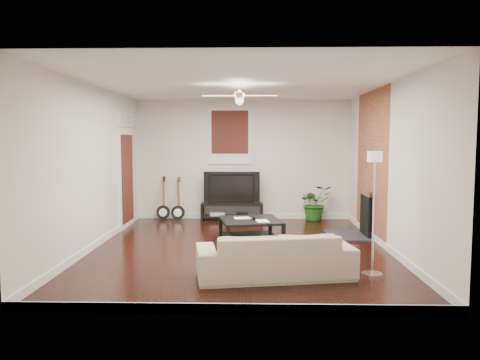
# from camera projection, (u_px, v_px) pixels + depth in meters

# --- Properties ---
(room) EXTENTS (5.01, 6.01, 2.81)m
(room) POSITION_uv_depth(u_px,v_px,m) (239.00, 167.00, 7.75)
(room) COLOR black
(room) RESTS_ON ground
(brick_accent) EXTENTS (0.02, 2.20, 2.80)m
(brick_accent) POSITION_uv_depth(u_px,v_px,m) (371.00, 164.00, 8.68)
(brick_accent) COLOR brown
(brick_accent) RESTS_ON floor
(fireplace) EXTENTS (0.80, 1.10, 0.92)m
(fireplace) POSITION_uv_depth(u_px,v_px,m) (355.00, 213.00, 8.77)
(fireplace) COLOR black
(fireplace) RESTS_ON floor
(window_back) EXTENTS (1.00, 0.06, 1.30)m
(window_back) POSITION_uv_depth(u_px,v_px,m) (230.00, 136.00, 10.66)
(window_back) COLOR #34150E
(window_back) RESTS_ON wall_back
(door_left) EXTENTS (0.08, 1.00, 2.50)m
(door_left) POSITION_uv_depth(u_px,v_px,m) (126.00, 169.00, 9.71)
(door_left) COLOR white
(door_left) RESTS_ON wall_left
(tv_stand) EXTENTS (1.44, 0.38, 0.40)m
(tv_stand) POSITION_uv_depth(u_px,v_px,m) (232.00, 212.00, 10.63)
(tv_stand) COLOR black
(tv_stand) RESTS_ON floor
(tv) EXTENTS (1.29, 0.17, 0.74)m
(tv) POSITION_uv_depth(u_px,v_px,m) (232.00, 187.00, 10.60)
(tv) COLOR black
(tv) RESTS_ON tv_stand
(coffee_table) EXTENTS (1.21, 1.21, 0.43)m
(coffee_table) POSITION_uv_depth(u_px,v_px,m) (251.00, 231.00, 8.29)
(coffee_table) COLOR black
(coffee_table) RESTS_ON floor
(sofa) EXTENTS (2.22, 1.16, 0.62)m
(sofa) POSITION_uv_depth(u_px,v_px,m) (275.00, 255.00, 6.21)
(sofa) COLOR tan
(sofa) RESTS_ON floor
(floor_lamp) EXTENTS (0.33, 0.33, 1.72)m
(floor_lamp) POSITION_uv_depth(u_px,v_px,m) (373.00, 214.00, 6.23)
(floor_lamp) COLOR white
(floor_lamp) RESTS_ON floor
(potted_plant) EXTENTS (0.88, 0.81, 0.82)m
(potted_plant) POSITION_uv_depth(u_px,v_px,m) (315.00, 203.00, 10.60)
(potted_plant) COLOR #1E5618
(potted_plant) RESTS_ON floor
(guitar_left) EXTENTS (0.35, 0.27, 1.03)m
(guitar_left) POSITION_uv_depth(u_px,v_px,m) (163.00, 198.00, 10.61)
(guitar_left) COLOR black
(guitar_left) RESTS_ON floor
(guitar_right) EXTENTS (0.37, 0.30, 1.03)m
(guitar_right) POSITION_uv_depth(u_px,v_px,m) (178.00, 198.00, 10.57)
(guitar_right) COLOR black
(guitar_right) RESTS_ON floor
(ceiling_fan) EXTENTS (1.24, 1.24, 0.32)m
(ceiling_fan) POSITION_uv_depth(u_px,v_px,m) (239.00, 96.00, 7.64)
(ceiling_fan) COLOR white
(ceiling_fan) RESTS_ON ceiling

